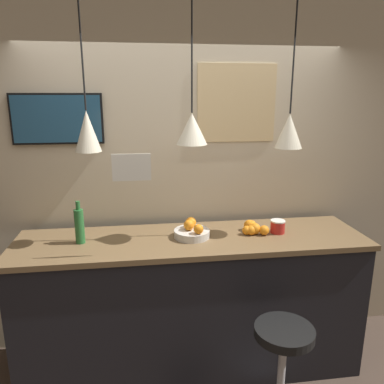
# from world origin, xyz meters

# --- Properties ---
(back_wall) EXTENTS (8.00, 0.06, 2.90)m
(back_wall) POSITION_xyz_m (0.00, 1.15, 1.45)
(back_wall) COLOR beige
(back_wall) RESTS_ON ground_plane
(service_counter) EXTENTS (2.59, 0.67, 1.10)m
(service_counter) POSITION_xyz_m (0.00, 0.70, 0.55)
(service_counter) COLOR black
(service_counter) RESTS_ON ground_plane
(bar_stool) EXTENTS (0.40, 0.40, 0.72)m
(bar_stool) POSITION_xyz_m (0.50, 0.07, 0.50)
(bar_stool) COLOR #B7B7BC
(bar_stool) RESTS_ON ground_plane
(fruit_bowl) EXTENTS (0.27, 0.27, 0.14)m
(fruit_bowl) POSITION_xyz_m (0.00, 0.71, 1.15)
(fruit_bowl) COLOR beige
(fruit_bowl) RESTS_ON service_counter
(orange_pile) EXTENTS (0.20, 0.19, 0.09)m
(orange_pile) POSITION_xyz_m (0.47, 0.73, 1.14)
(orange_pile) COLOR orange
(orange_pile) RESTS_ON service_counter
(juice_bottle) EXTENTS (0.07, 0.07, 0.31)m
(juice_bottle) POSITION_xyz_m (-0.80, 0.71, 1.23)
(juice_bottle) COLOR #286B33
(juice_bottle) RESTS_ON service_counter
(spread_jar) EXTENTS (0.11, 0.11, 0.10)m
(spread_jar) POSITION_xyz_m (0.66, 0.71, 1.15)
(spread_jar) COLOR red
(spread_jar) RESTS_ON service_counter
(pendant_lamp_left) EXTENTS (0.18, 0.18, 1.05)m
(pendant_lamp_left) POSITION_xyz_m (-0.70, 0.71, 1.90)
(pendant_lamp_left) COLOR black
(pendant_lamp_middle) EXTENTS (0.22, 0.22, 1.01)m
(pendant_lamp_middle) POSITION_xyz_m (0.00, 0.71, 1.91)
(pendant_lamp_middle) COLOR black
(pendant_lamp_right) EXTENTS (0.20, 0.20, 1.05)m
(pendant_lamp_right) POSITION_xyz_m (0.70, 0.71, 1.88)
(pendant_lamp_right) COLOR black
(mounted_tv) EXTENTS (0.67, 0.04, 0.38)m
(mounted_tv) POSITION_xyz_m (-0.97, 1.10, 1.95)
(mounted_tv) COLOR black
(hanging_menu_board) EXTENTS (0.24, 0.01, 0.17)m
(hanging_menu_board) POSITION_xyz_m (-0.42, 0.45, 1.69)
(hanging_menu_board) COLOR silver
(wall_poster) EXTENTS (0.64, 0.01, 0.61)m
(wall_poster) POSITION_xyz_m (0.42, 1.11, 2.06)
(wall_poster) COLOR #DBBC84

